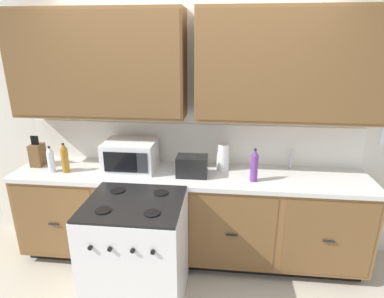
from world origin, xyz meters
name	(u,v)px	position (x,y,z in m)	size (l,w,h in m)	color
ground_plane	(186,276)	(0.00, 0.00, 0.00)	(8.23, 8.23, 0.00)	#B2A893
wall_unit	(192,90)	(0.00, 0.50, 1.68)	(4.49, 0.40, 2.55)	silver
counter_run	(189,215)	(0.00, 0.30, 0.48)	(3.32, 0.64, 0.93)	black
stove_range	(137,253)	(-0.35, -0.33, 0.47)	(0.76, 0.68, 0.95)	white
microwave	(130,156)	(-0.57, 0.33, 1.07)	(0.48, 0.37, 0.28)	white
toaster	(192,166)	(0.03, 0.24, 1.02)	(0.28, 0.18, 0.19)	black
knife_block	(38,154)	(-1.51, 0.33, 1.04)	(0.11, 0.14, 0.31)	brown
sink_faucet	(291,159)	(0.96, 0.51, 1.03)	(0.02, 0.02, 0.20)	#B2B5BA
paper_towel_roll	(223,157)	(0.31, 0.42, 1.06)	(0.12, 0.12, 0.26)	white
bottle_amber	(65,158)	(-1.16, 0.20, 1.07)	(0.07, 0.07, 0.29)	#9E6619
bottle_clear	(51,159)	(-1.29, 0.19, 1.05)	(0.06, 0.06, 0.25)	silver
bottle_violet	(254,166)	(0.59, 0.19, 1.07)	(0.07, 0.07, 0.30)	#663384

